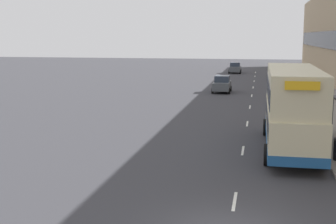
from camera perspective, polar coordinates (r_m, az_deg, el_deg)
The scene contains 14 objects.
pavement at distance 52.59m, azimuth 17.37°, elevation 2.41°, with size 5.00×93.00×0.14m.
lane_mark_0 at distance 17.51m, azimuth 8.12°, elevation -10.71°, with size 0.12×2.00×0.01m.
lane_mark_1 at distance 24.95m, azimuth 9.11°, elevation -4.66°, with size 0.12×2.00×0.01m.
lane_mark_2 at distance 32.54m, azimuth 9.63°, elevation -1.41°, with size 0.12×2.00×0.01m.
lane_mark_3 at distance 40.20m, azimuth 9.96°, elevation 0.61°, with size 0.12×2.00×0.01m.
lane_mark_4 at distance 47.90m, azimuth 10.17°, elevation 1.98°, with size 0.12×2.00×0.01m.
lane_mark_5 at distance 55.62m, azimuth 10.33°, elevation 2.97°, with size 0.12×2.00×0.01m.
lane_mark_6 at distance 63.34m, azimuth 10.45°, elevation 3.72°, with size 0.12×2.00×0.01m.
lane_mark_7 at distance 71.08m, azimuth 10.55°, elevation 4.30°, with size 0.12×2.00×0.01m.
lane_mark_8 at distance 78.83m, azimuth 10.62°, elevation 4.77°, with size 0.12×2.00×0.01m.
double_decker_bus_near at distance 25.19m, azimuth 14.93°, elevation 0.56°, with size 2.85×10.45×4.30m.
car_0 at distance 50.25m, azimuth 6.60°, elevation 3.39°, with size 1.92×3.84×1.77m.
car_1 at distance 76.59m, azimuth 8.17°, elevation 5.35°, with size 1.95×3.83×1.72m.
car_2 at distance 66.78m, azimuth 13.01°, elevation 4.67°, with size 1.91×4.47×1.79m.
Camera 1 is at (0.77, -13.44, 5.96)m, focal length 50.00 mm.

